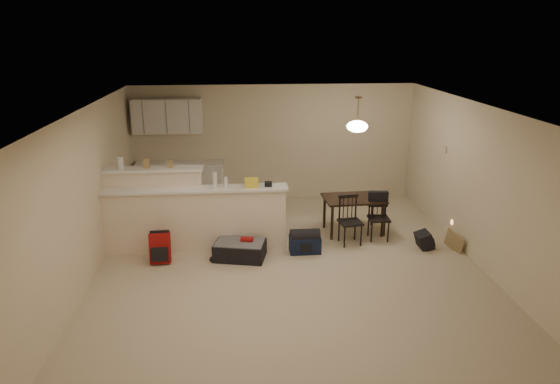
{
  "coord_description": "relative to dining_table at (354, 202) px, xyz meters",
  "views": [
    {
      "loc": [
        -0.75,
        -7.03,
        3.57
      ],
      "look_at": [
        -0.1,
        0.7,
        1.05
      ],
      "focal_mm": 32.0,
      "sensor_mm": 36.0,
      "label": 1
    }
  ],
  "objects": [
    {
      "name": "dining_chair_near",
      "position": [
        -0.16,
        -0.51,
        -0.17
      ],
      "size": [
        0.42,
        0.41,
        0.85
      ],
      "primitive_type": null,
      "rotation": [
        0.0,
        0.0,
        0.15
      ],
      "color": "black",
      "rests_on": "ground"
    },
    {
      "name": "suitcase",
      "position": [
        -2.09,
        -0.94,
        -0.46
      ],
      "size": [
        0.9,
        0.69,
        0.27
      ],
      "primitive_type": "cube",
      "rotation": [
        0.0,
        0.0,
        -0.22
      ],
      "color": "black",
      "rests_on": "ground"
    },
    {
      "name": "pouch",
      "position": [
        -1.59,
        -0.51,
        0.54
      ],
      "size": [
        0.12,
        0.1,
        0.08
      ],
      "primitive_type": "cube",
      "color": "#99804F",
      "rests_on": "breakfast_bar"
    },
    {
      "name": "dining_chair_far",
      "position": [
        0.38,
        -0.36,
        -0.18
      ],
      "size": [
        0.38,
        0.36,
        0.83
      ],
      "primitive_type": null,
      "rotation": [
        0.0,
        0.0,
        -0.05
      ],
      "color": "black",
      "rests_on": "ground"
    },
    {
      "name": "red_backpack",
      "position": [
        -3.36,
        -0.98,
        -0.35
      ],
      "size": [
        0.33,
        0.22,
        0.49
      ],
      "primitive_type": "cube",
      "rotation": [
        0.0,
        0.0,
        0.04
      ],
      "color": "maroon",
      "rests_on": "ground"
    },
    {
      "name": "jar",
      "position": [
        -4.01,
        -0.29,
        0.9
      ],
      "size": [
        0.1,
        0.1,
        0.2
      ],
      "primitive_type": "cylinder",
      "color": "silver",
      "rests_on": "breakfast_bar"
    },
    {
      "name": "bag_lump",
      "position": [
        -1.87,
        -0.51,
        0.57
      ],
      "size": [
        0.22,
        0.18,
        0.14
      ],
      "primitive_type": "cube",
      "color": "#99804F",
      "rests_on": "breakfast_bar"
    },
    {
      "name": "small_box",
      "position": [
        -3.21,
        -0.29,
        0.86
      ],
      "size": [
        0.08,
        0.06,
        0.12
      ],
      "primitive_type": "cube",
      "color": "#99804F",
      "rests_on": "breakfast_bar"
    },
    {
      "name": "navy_duffel",
      "position": [
        -0.99,
        -0.8,
        -0.45
      ],
      "size": [
        0.52,
        0.29,
        0.28
      ],
      "primitive_type": "cube",
      "rotation": [
        0.0,
        0.0,
        0.01
      ],
      "color": "#121C39",
      "rests_on": "ground"
    },
    {
      "name": "breakfast_bar",
      "position": [
        -3.07,
        -0.43,
        0.02
      ],
      "size": [
        3.08,
        0.58,
        1.39
      ],
      "color": "#F1DFC3",
      "rests_on": "ground"
    },
    {
      "name": "cardboard_sheet",
      "position": [
        1.54,
        -0.94,
        -0.44
      ],
      "size": [
        0.15,
        0.4,
        0.31
      ],
      "primitive_type": "cube",
      "rotation": [
        0.0,
        0.0,
        1.89
      ],
      "color": "#99804F",
      "rests_on": "ground"
    },
    {
      "name": "cereal_box",
      "position": [
        -3.59,
        -0.29,
        0.88
      ],
      "size": [
        0.1,
        0.07,
        0.16
      ],
      "primitive_type": "cube",
      "color": "#99804F",
      "rests_on": "breakfast_bar"
    },
    {
      "name": "thermostat",
      "position": [
        1.68,
        0.14,
        0.91
      ],
      "size": [
        0.02,
        0.12,
        0.12
      ],
      "primitive_type": "cube",
      "color": "beige",
      "rests_on": "room"
    },
    {
      "name": "upper_cabinets",
      "position": [
        -3.51,
        1.91,
        1.31
      ],
      "size": [
        1.4,
        0.34,
        0.7
      ],
      "primitive_type": "cube",
      "color": "white",
      "rests_on": "room"
    },
    {
      "name": "pendant_lamp",
      "position": [
        0.0,
        0.0,
        1.4
      ],
      "size": [
        0.36,
        0.36,
        0.62
      ],
      "color": "brown",
      "rests_on": "room"
    },
    {
      "name": "dining_table",
      "position": [
        0.0,
        0.0,
        0.0
      ],
      "size": [
        1.12,
        0.79,
        0.67
      ],
      "rotation": [
        0.0,
        0.0,
        0.07
      ],
      "color": "black",
      "rests_on": "ground"
    },
    {
      "name": "bottle_b",
      "position": [
        -2.29,
        -0.51,
        0.59
      ],
      "size": [
        0.06,
        0.06,
        0.18
      ],
      "primitive_type": "cylinder",
      "color": "silver",
      "rests_on": "breakfast_bar"
    },
    {
      "name": "black_daypack",
      "position": [
        1.07,
        -0.8,
        -0.45
      ],
      "size": [
        0.22,
        0.32,
        0.28
      ],
      "primitive_type": "cube",
      "rotation": [
        0.0,
        0.0,
        1.58
      ],
      "color": "black",
      "rests_on": "ground"
    },
    {
      "name": "bottle_a",
      "position": [
        -2.47,
        -0.51,
        0.63
      ],
      "size": [
        0.07,
        0.07,
        0.26
      ],
      "primitive_type": "cylinder",
      "color": "silver",
      "rests_on": "breakfast_bar"
    },
    {
      "name": "kitchen_counter",
      "position": [
        -3.31,
        1.78,
        -0.14
      ],
      "size": [
        1.8,
        0.6,
        0.9
      ],
      "primitive_type": "cube",
      "color": "white",
      "rests_on": "ground"
    },
    {
      "name": "room",
      "position": [
        -1.31,
        -1.41,
        0.66
      ],
      "size": [
        7.0,
        7.02,
        2.5
      ],
      "color": "#C1B294",
      "rests_on": "ground"
    }
  ]
}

